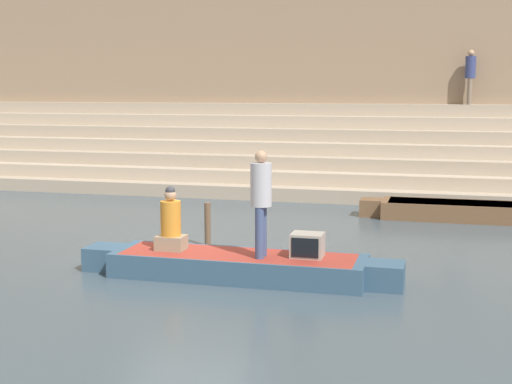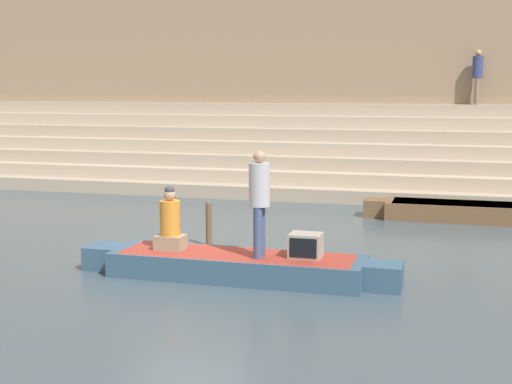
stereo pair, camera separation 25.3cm
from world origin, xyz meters
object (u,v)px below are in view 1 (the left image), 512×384
(moored_boat_shore, at_px, (464,211))
(mooring_post, at_px, (208,225))
(person_rowing, at_px, (171,224))
(tv_set, at_px, (307,245))
(person_on_steps, at_px, (470,73))
(rowboat_main, at_px, (238,265))
(person_standing, at_px, (261,196))

(moored_boat_shore, relative_size, mooring_post, 5.56)
(person_rowing, distance_m, tv_set, 2.41)
(person_rowing, relative_size, person_on_steps, 0.67)
(tv_set, height_order, person_on_steps, person_on_steps)
(rowboat_main, bearing_deg, mooring_post, 120.64)
(person_standing, bearing_deg, rowboat_main, -178.97)
(tv_set, xyz_separation_m, person_on_steps, (2.88, 12.07, 3.07))
(moored_boat_shore, xyz_separation_m, person_on_steps, (0.20, 5.53, 3.46))
(rowboat_main, distance_m, tv_set, 1.25)
(person_rowing, bearing_deg, person_on_steps, 68.54)
(moored_boat_shore, relative_size, person_on_steps, 2.99)
(rowboat_main, bearing_deg, person_rowing, 179.50)
(person_rowing, xyz_separation_m, person_on_steps, (5.28, 12.15, 2.82))
(person_standing, distance_m, person_on_steps, 13.00)
(mooring_post, bearing_deg, tv_set, -40.28)
(person_rowing, height_order, tv_set, person_rowing)
(rowboat_main, relative_size, person_standing, 3.11)
(person_rowing, relative_size, tv_set, 2.12)
(person_standing, height_order, mooring_post, person_standing)
(tv_set, xyz_separation_m, mooring_post, (-2.46, 2.08, -0.16))
(person_rowing, bearing_deg, rowboat_main, 1.27)
(rowboat_main, bearing_deg, tv_set, 5.02)
(person_standing, height_order, person_rowing, person_standing)
(rowboat_main, relative_size, mooring_post, 6.13)
(person_standing, xyz_separation_m, person_on_steps, (3.62, 12.28, 2.24))
(person_rowing, bearing_deg, tv_set, 3.98)
(moored_boat_shore, bearing_deg, person_standing, -119.91)
(person_standing, relative_size, person_rowing, 1.59)
(person_rowing, xyz_separation_m, moored_boat_shore, (5.08, 6.62, -0.64))
(rowboat_main, height_order, moored_boat_shore, moored_boat_shore)
(rowboat_main, distance_m, person_rowing, 1.38)
(person_on_steps, bearing_deg, moored_boat_shore, 111.62)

